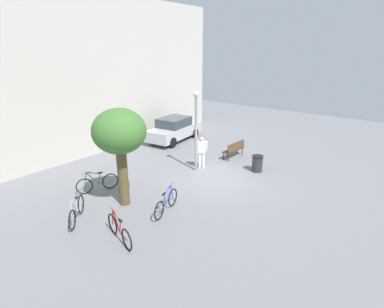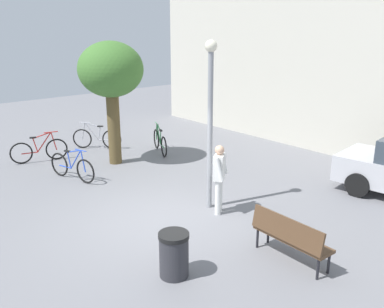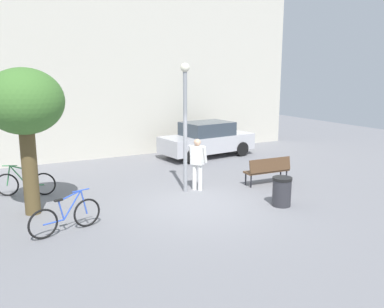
% 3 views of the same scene
% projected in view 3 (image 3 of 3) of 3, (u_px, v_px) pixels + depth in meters
% --- Properties ---
extents(ground_plane, '(36.00, 36.00, 0.00)m').
position_uv_depth(ground_plane, '(202.00, 206.00, 11.47)').
color(ground_plane, slate).
extents(building_facade, '(18.06, 2.00, 8.75)m').
position_uv_depth(building_facade, '(109.00, 57.00, 18.02)').
color(building_facade, beige).
rests_on(building_facade, ground_plane).
extents(lamppost, '(0.28, 0.28, 3.99)m').
position_uv_depth(lamppost, '(185.00, 116.00, 12.36)').
color(lamppost, gray).
rests_on(lamppost, ground_plane).
extents(person_by_lamppost, '(0.53, 0.62, 1.67)m').
position_uv_depth(person_by_lamppost, '(197.00, 161.00, 12.78)').
color(person_by_lamppost, white).
rests_on(person_by_lamppost, ground_plane).
extents(park_bench, '(1.62, 0.54, 0.92)m').
position_uv_depth(park_bench, '(268.00, 169.00, 13.52)').
color(park_bench, '#513823').
rests_on(park_bench, ground_plane).
extents(plaza_tree, '(2.00, 2.00, 3.85)m').
position_uv_depth(plaza_tree, '(24.00, 105.00, 10.26)').
color(plaza_tree, brown).
rests_on(plaza_tree, ground_plane).
extents(bicycle_blue, '(1.76, 0.52, 0.97)m').
position_uv_depth(bicycle_blue, '(66.00, 217.00, 9.50)').
color(bicycle_blue, black).
rests_on(bicycle_blue, ground_plane).
extents(bicycle_green, '(1.69, 0.75, 0.97)m').
position_uv_depth(bicycle_green, '(25.00, 184.00, 12.33)').
color(bicycle_green, black).
rests_on(bicycle_green, ground_plane).
extents(parked_car_silver, '(4.37, 2.19, 1.55)m').
position_uv_depth(parked_car_silver, '(207.00, 139.00, 17.96)').
color(parked_car_silver, '#B7B7BC').
rests_on(parked_car_silver, ground_plane).
extents(trash_bin, '(0.55, 0.55, 0.83)m').
position_uv_depth(trash_bin, '(282.00, 191.00, 11.40)').
color(trash_bin, '#2D2D33').
rests_on(trash_bin, ground_plane).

